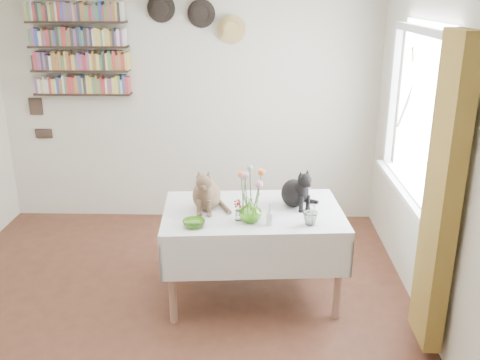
{
  "coord_description": "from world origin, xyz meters",
  "views": [
    {
      "loc": [
        0.69,
        -3.35,
        2.4
      ],
      "look_at": [
        0.58,
        0.48,
        1.05
      ],
      "focal_mm": 40.0,
      "sensor_mm": 36.0,
      "label": 1
    }
  ],
  "objects_px": {
    "flower_vase": "(250,210)",
    "bookshelf_unit": "(79,50)",
    "black_cat": "(294,186)",
    "tabby_cat": "(206,187)",
    "dining_table": "(253,232)"
  },
  "relations": [
    {
      "from": "tabby_cat",
      "to": "flower_vase",
      "type": "relative_size",
      "value": 2.02
    },
    {
      "from": "black_cat",
      "to": "flower_vase",
      "type": "distance_m",
      "value": 0.49
    },
    {
      "from": "dining_table",
      "to": "tabby_cat",
      "type": "height_order",
      "value": "tabby_cat"
    },
    {
      "from": "black_cat",
      "to": "bookshelf_unit",
      "type": "xyz_separation_m",
      "value": [
        -2.11,
        1.47,
        0.91
      ]
    },
    {
      "from": "flower_vase",
      "to": "bookshelf_unit",
      "type": "xyz_separation_m",
      "value": [
        -1.76,
        1.8,
        0.99
      ]
    },
    {
      "from": "flower_vase",
      "to": "bookshelf_unit",
      "type": "distance_m",
      "value": 2.71
    },
    {
      "from": "dining_table",
      "to": "black_cat",
      "type": "relative_size",
      "value": 4.39
    },
    {
      "from": "dining_table",
      "to": "tabby_cat",
      "type": "bearing_deg",
      "value": 177.03
    },
    {
      "from": "dining_table",
      "to": "flower_vase",
      "type": "height_order",
      "value": "flower_vase"
    },
    {
      "from": "flower_vase",
      "to": "tabby_cat",
      "type": "bearing_deg",
      "value": 145.72
    },
    {
      "from": "bookshelf_unit",
      "to": "dining_table",
      "type": "bearing_deg",
      "value": -41.56
    },
    {
      "from": "black_cat",
      "to": "bookshelf_unit",
      "type": "distance_m",
      "value": 2.73
    },
    {
      "from": "tabby_cat",
      "to": "black_cat",
      "type": "distance_m",
      "value": 0.71
    },
    {
      "from": "tabby_cat",
      "to": "black_cat",
      "type": "relative_size",
      "value": 1.09
    },
    {
      "from": "black_cat",
      "to": "bookshelf_unit",
      "type": "height_order",
      "value": "bookshelf_unit"
    }
  ]
}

